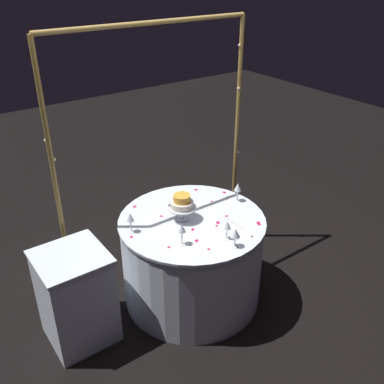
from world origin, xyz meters
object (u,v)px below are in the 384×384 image
wine_glass_1 (130,218)px  wine_glass_4 (238,188)px  main_table (192,259)px  wine_glass_2 (235,233)px  tiered_cake (182,204)px  cake_knife (241,228)px  wine_glass_0 (182,229)px  decorative_arch (156,126)px  side_table (76,297)px  wine_glass_3 (227,226)px

wine_glass_1 → wine_glass_4: wine_glass_4 is taller
main_table → wine_glass_2: size_ratio=7.83×
main_table → tiered_cake: (-0.06, 0.05, 0.52)m
wine_glass_1 → cake_knife: wine_glass_1 is taller
main_table → wine_glass_1: (-0.46, 0.13, 0.50)m
wine_glass_0 → wine_glass_2: bearing=-40.0°
wine_glass_0 → cake_knife: (0.47, -0.10, -0.12)m
decorative_arch → side_table: 1.43m
wine_glass_2 → wine_glass_0: bearing=140.0°
tiered_cake → cake_knife: size_ratio=0.74×
wine_glass_2 → wine_glass_3: bearing=81.3°
tiered_cake → wine_glass_2: size_ratio=1.50×
wine_glass_2 → wine_glass_3: size_ratio=1.02×
wine_glass_4 → wine_glass_1: bearing=173.5°
tiered_cake → wine_glass_4: bearing=-3.3°
main_table → cake_knife: cake_knife is taller
main_table → wine_glass_0: bearing=-137.9°
wine_glass_2 → wine_glass_4: size_ratio=0.91×
decorative_arch → main_table: bearing=-90.1°
decorative_arch → wine_glass_0: bearing=-109.3°
wine_glass_4 → cake_knife: 0.44m
wine_glass_0 → main_table: bearing=42.1°
side_table → wine_glass_0: (0.70, -0.35, 0.51)m
side_table → cake_knife: cake_knife is taller
wine_glass_1 → cake_knife: 0.83m
side_table → decorative_arch: bearing=20.7°
wine_glass_4 → cake_knife: bearing=-127.0°
main_table → wine_glass_4: 0.69m
decorative_arch → wine_glass_1: size_ratio=13.52×
side_table → main_table: bearing=-7.9°
wine_glass_0 → wine_glass_1: 0.41m
tiered_cake → cake_knife: tiered_cake is taller
main_table → wine_glass_1: wine_glass_1 is taller
decorative_arch → side_table: bearing=-159.3°
decorative_arch → wine_glass_2: bearing=-87.8°
cake_knife → wine_glass_2: bearing=-142.3°
main_table → wine_glass_3: size_ratio=7.96×
tiered_cake → wine_glass_2: 0.52m
side_table → tiered_cake: tiered_cake is taller
wine_glass_1 → wine_glass_3: (0.52, -0.48, -0.01)m
decorative_arch → wine_glass_0: (-0.25, -0.71, -0.50)m
wine_glass_1 → wine_glass_2: bearing=-49.6°
main_table → wine_glass_2: bearing=-85.5°
decorative_arch → cake_knife: (0.22, -0.81, -0.62)m
main_table → wine_glass_2: 0.67m
side_table → wine_glass_2: 1.25m
decorative_arch → wine_glass_2: (0.04, -0.95, -0.51)m
wine_glass_3 → wine_glass_4: bearing=41.4°
wine_glass_0 → wine_glass_3: (0.30, -0.13, -0.02)m
wine_glass_3 → decorative_arch: bearing=93.6°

